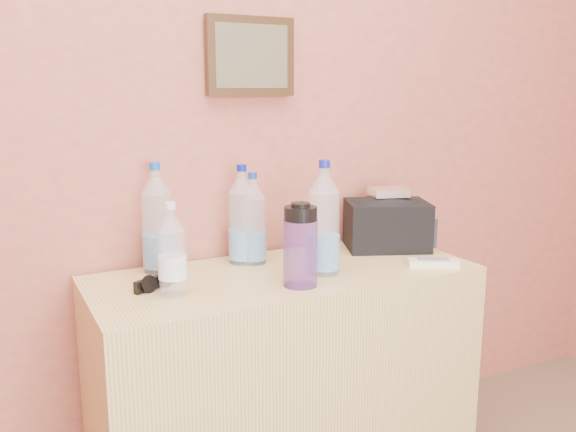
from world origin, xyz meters
The scene contains 12 objects.
picture_frame centered at (0.29, 1.98, 1.40)m, with size 0.30×0.03×0.25m, color #382311, non-canonical shape.
dresser centered at (0.29, 1.73, 0.37)m, with size 1.19×0.50×0.74m, color tan.
pet_large_a centered at (-0.06, 1.92, 0.89)m, with size 0.09×0.09×0.34m.
pet_large_b centered at (0.21, 1.89, 0.88)m, with size 0.09×0.09×0.32m.
pet_large_c centered at (0.24, 1.87, 0.87)m, with size 0.08×0.08×0.30m.
pet_large_d centered at (0.39, 1.67, 0.90)m, with size 0.09×0.09×0.35m.
pet_small centered at (-0.08, 1.68, 0.86)m, with size 0.07×0.07×0.26m.
nalgene_bottle centered at (0.27, 1.59, 0.86)m, with size 0.10×0.10×0.24m.
sunglasses centered at (-0.11, 1.75, 0.76)m, with size 0.14×0.05×0.04m, color black, non-canonical shape.
ac_remote centered at (0.74, 1.57, 0.75)m, with size 0.16×0.05×0.02m, color silver.
toiletry_bag centered at (0.74, 1.82, 0.84)m, with size 0.28×0.20×0.19m, color black, non-canonical shape.
foil_packet centered at (0.74, 1.82, 0.95)m, with size 0.12×0.10×0.03m, color silver.
Camera 1 is at (-0.53, 0.12, 1.30)m, focal length 38.00 mm.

